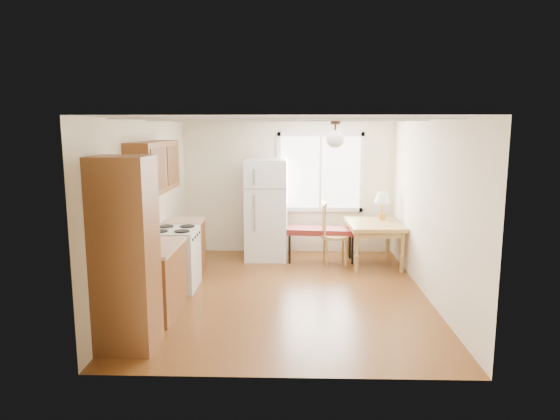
{
  "coord_description": "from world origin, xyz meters",
  "views": [
    {
      "loc": [
        0.1,
        -6.98,
        2.39
      ],
      "look_at": [
        -0.11,
        0.48,
        1.15
      ],
      "focal_mm": 32.0,
      "sensor_mm": 36.0,
      "label": 1
    }
  ],
  "objects_px": {
    "bench": "(321,232)",
    "dining_table": "(374,228)",
    "refrigerator": "(266,210)",
    "chair": "(329,229)"
  },
  "relations": [
    {
      "from": "refrigerator",
      "to": "dining_table",
      "type": "relative_size",
      "value": 1.48
    },
    {
      "from": "dining_table",
      "to": "chair",
      "type": "xyz_separation_m",
      "value": [
        -0.78,
        -0.04,
        -0.0
      ]
    },
    {
      "from": "refrigerator",
      "to": "bench",
      "type": "height_order",
      "value": "refrigerator"
    },
    {
      "from": "bench",
      "to": "dining_table",
      "type": "height_order",
      "value": "dining_table"
    },
    {
      "from": "refrigerator",
      "to": "bench",
      "type": "distance_m",
      "value": 1.06
    },
    {
      "from": "dining_table",
      "to": "chair",
      "type": "height_order",
      "value": "chair"
    },
    {
      "from": "chair",
      "to": "refrigerator",
      "type": "bearing_deg",
      "value": 156.32
    },
    {
      "from": "bench",
      "to": "dining_table",
      "type": "distance_m",
      "value": 0.94
    },
    {
      "from": "refrigerator",
      "to": "bench",
      "type": "xyz_separation_m",
      "value": [
        0.98,
        -0.18,
        -0.37
      ]
    },
    {
      "from": "bench",
      "to": "dining_table",
      "type": "xyz_separation_m",
      "value": [
        0.92,
        -0.18,
        0.1
      ]
    }
  ]
}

